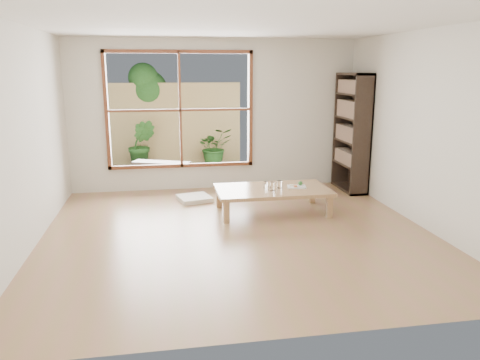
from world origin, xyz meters
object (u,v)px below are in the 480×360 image
Objects in this scene: low_table at (272,191)px; bookshelf at (352,133)px; food_tray at (297,186)px; garden_bench at (161,165)px.

low_table is 2.10m from bookshelf.
food_tray is at bearing 0.98° from low_table.
low_table is 2.81m from garden_bench.
low_table is 1.47× the size of garden_bench.
bookshelf reaches higher than low_table.
food_tray reaches higher than garden_bench.
bookshelf reaches higher than garden_bench.
food_tray is (-1.28, -1.08, -0.63)m from bookshelf.
bookshelf is 6.67× the size of food_tray.
low_table is 0.82× the size of bookshelf.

